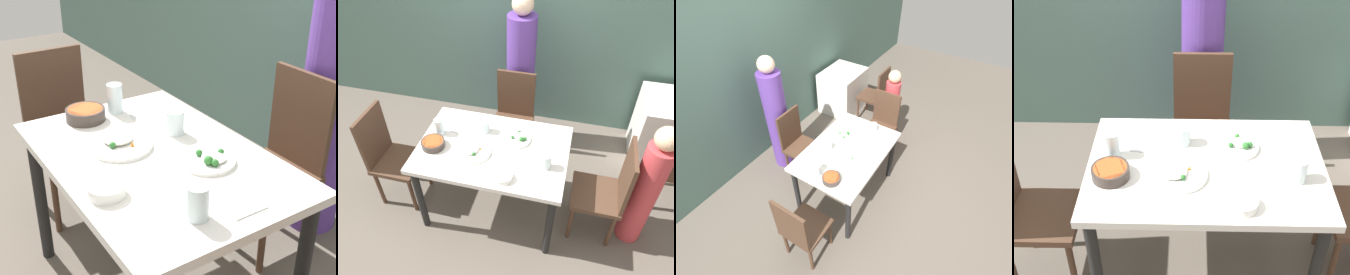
% 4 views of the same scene
% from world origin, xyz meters
% --- Properties ---
extents(ground_plane, '(10.00, 10.00, 0.00)m').
position_xyz_m(ground_plane, '(0.00, 0.00, 0.00)').
color(ground_plane, '#60564C').
extents(dining_table, '(1.20, 0.82, 0.76)m').
position_xyz_m(dining_table, '(0.00, 0.00, 0.66)').
color(dining_table, silver).
rests_on(dining_table, ground_plane).
extents(chair_adult_spot, '(0.40, 0.40, 0.96)m').
position_xyz_m(chair_adult_spot, '(-0.01, 0.75, 0.51)').
color(chair_adult_spot, '#4C3323').
rests_on(chair_adult_spot, ground_plane).
extents(chair_empty_left, '(0.40, 0.40, 0.96)m').
position_xyz_m(chair_empty_left, '(-0.94, -0.06, 0.51)').
color(chair_empty_left, '#4C3323').
rests_on(chair_empty_left, ground_plane).
extents(person_adult, '(0.28, 0.28, 1.63)m').
position_xyz_m(person_adult, '(-0.01, 1.06, 0.77)').
color(person_adult, '#5B3893').
rests_on(person_adult, ground_plane).
extents(bowl_curry, '(0.19, 0.19, 0.06)m').
position_xyz_m(bowl_curry, '(-0.47, -0.10, 0.79)').
color(bowl_curry, '#3D332D').
rests_on(bowl_curry, dining_table).
extents(plate_rice_adult, '(0.27, 0.27, 0.05)m').
position_xyz_m(plate_rice_adult, '(-0.14, -0.09, 0.78)').
color(plate_rice_adult, white).
rests_on(plate_rice_adult, dining_table).
extents(plate_rice_child, '(0.23, 0.23, 0.06)m').
position_xyz_m(plate_rice_child, '(0.17, 0.14, 0.78)').
color(plate_rice_child, white).
rests_on(plate_rice_child, dining_table).
extents(bowl_rice_small, '(0.14, 0.14, 0.04)m').
position_xyz_m(bowl_rice_small, '(0.16, -0.30, 0.78)').
color(bowl_rice_small, white).
rests_on(bowl_rice_small, dining_table).
extents(glass_water_tall, '(0.08, 0.08, 0.12)m').
position_xyz_m(glass_water_tall, '(0.44, -0.11, 0.82)').
color(glass_water_tall, silver).
rests_on(glass_water_tall, dining_table).
extents(glass_water_short, '(0.08, 0.08, 0.11)m').
position_xyz_m(glass_water_short, '(-0.12, 0.18, 0.82)').
color(glass_water_short, silver).
rests_on(glass_water_short, dining_table).
extents(glass_water_center, '(0.08, 0.08, 0.14)m').
position_xyz_m(glass_water_center, '(-0.48, 0.06, 0.83)').
color(glass_water_center, silver).
rests_on(glass_water_center, dining_table).
extents(napkin_folded, '(0.14, 0.14, 0.01)m').
position_xyz_m(napkin_folded, '(0.46, 0.06, 0.76)').
color(napkin_folded, white).
rests_on(napkin_folded, dining_table).
extents(fork_steel, '(0.18, 0.05, 0.01)m').
position_xyz_m(fork_steel, '(-0.31, 0.10, 0.76)').
color(fork_steel, silver).
rests_on(fork_steel, dining_table).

